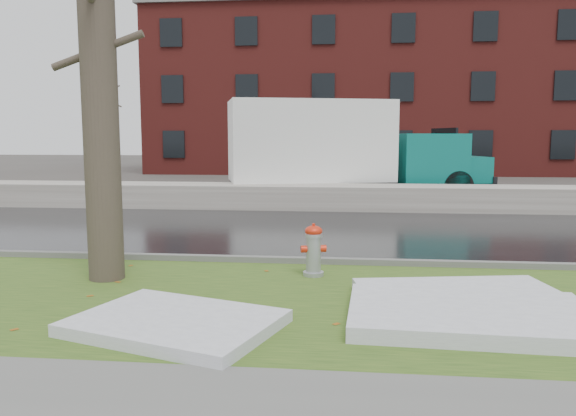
# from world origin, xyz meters

# --- Properties ---
(ground) EXTENTS (120.00, 120.00, 0.00)m
(ground) POSITION_xyz_m (0.00, 0.00, 0.00)
(ground) COLOR #47423D
(ground) RESTS_ON ground
(verge) EXTENTS (60.00, 4.50, 0.04)m
(verge) POSITION_xyz_m (0.00, -1.25, 0.02)
(verge) COLOR #284818
(verge) RESTS_ON ground
(road) EXTENTS (60.00, 7.00, 0.03)m
(road) POSITION_xyz_m (0.00, 4.50, 0.01)
(road) COLOR black
(road) RESTS_ON ground
(parking_lot) EXTENTS (60.00, 9.00, 0.03)m
(parking_lot) POSITION_xyz_m (0.00, 13.00, 0.01)
(parking_lot) COLOR slate
(parking_lot) RESTS_ON ground
(curb) EXTENTS (60.00, 0.15, 0.14)m
(curb) POSITION_xyz_m (0.00, 1.00, 0.07)
(curb) COLOR slate
(curb) RESTS_ON ground
(snowbank) EXTENTS (60.00, 1.60, 0.75)m
(snowbank) POSITION_xyz_m (0.00, 8.70, 0.38)
(snowbank) COLOR #B7B1A7
(snowbank) RESTS_ON ground
(brick_building) EXTENTS (26.00, 12.00, 10.00)m
(brick_building) POSITION_xyz_m (2.00, 30.00, 5.00)
(brick_building) COLOR maroon
(brick_building) RESTS_ON ground
(bg_tree_left) EXTENTS (1.40, 1.62, 6.50)m
(bg_tree_left) POSITION_xyz_m (-12.00, 22.00, 3.33)
(bg_tree_left) COLOR brown
(bg_tree_left) RESTS_ON ground
(bg_tree_center) EXTENTS (1.40, 1.62, 6.50)m
(bg_tree_center) POSITION_xyz_m (-6.00, 26.00, 3.33)
(bg_tree_center) COLOR brown
(bg_tree_center) RESTS_ON ground
(fire_hydrant) EXTENTS (0.41, 0.38, 0.83)m
(fire_hydrant) POSITION_xyz_m (0.72, 0.15, 0.48)
(fire_hydrant) COLOR #9DA0A5
(fire_hydrant) RESTS_ON verge
(tree) EXTENTS (1.39, 1.64, 6.66)m
(tree) POSITION_xyz_m (-2.44, -0.38, 3.40)
(tree) COLOR brown
(tree) RESTS_ON verge
(box_truck) EXTENTS (10.33, 4.63, 3.43)m
(box_truck) POSITION_xyz_m (1.01, 10.82, 1.81)
(box_truck) COLOR black
(box_truck) RESTS_ON ground
(worker) EXTENTS (0.73, 0.58, 1.74)m
(worker) POSITION_xyz_m (-1.04, 9.30, 1.62)
(worker) COLOR black
(worker) RESTS_ON snowbank
(snow_patch_near) EXTENTS (2.91, 2.42, 0.16)m
(snow_patch_near) POSITION_xyz_m (2.77, -1.35, 0.12)
(snow_patch_near) COLOR silver
(snow_patch_near) RESTS_ON verge
(snow_patch_far) EXTENTS (2.59, 2.21, 0.14)m
(snow_patch_far) POSITION_xyz_m (-0.69, -2.50, 0.11)
(snow_patch_far) COLOR silver
(snow_patch_far) RESTS_ON verge
(snow_patch_side) EXTENTS (2.89, 1.94, 0.18)m
(snow_patch_side) POSITION_xyz_m (2.68, -1.95, 0.13)
(snow_patch_side) COLOR silver
(snow_patch_side) RESTS_ON verge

